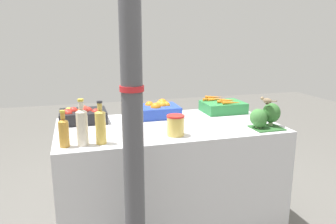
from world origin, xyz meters
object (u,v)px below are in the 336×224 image
at_px(apple_crate, 82,115).
at_px(broccoli_pile, 264,116).
at_px(pickle_jar, 176,125).
at_px(juice_bottle_cloudy, 82,126).
at_px(juice_bottle_golden, 101,126).
at_px(orange_crate, 157,110).
at_px(support_pole, 132,109).
at_px(carrot_crate, 223,106).
at_px(sparrow_bird, 267,100).
at_px(juice_bottle_amber, 64,132).

height_order(apple_crate, broccoli_pile, broccoli_pile).
relative_size(broccoli_pile, pickle_jar, 1.79).
bearing_deg(juice_bottle_cloudy, apple_crate, 88.45).
bearing_deg(apple_crate, juice_bottle_golden, -80.50).
bearing_deg(orange_crate, apple_crate, -179.17).
bearing_deg(support_pole, broccoli_pile, 20.21).
distance_m(apple_crate, carrot_crate, 1.21).
distance_m(orange_crate, pickle_jar, 0.55).
distance_m(apple_crate, sparrow_bird, 1.41).
bearing_deg(pickle_jar, juice_bottle_amber, -177.37).
distance_m(support_pole, broccoli_pile, 1.13).
bearing_deg(sparrow_bird, support_pole, 83.61).
relative_size(apple_crate, juice_bottle_golden, 1.29).
height_order(orange_crate, juice_bottle_amber, juice_bottle_amber).
bearing_deg(juice_bottle_golden, juice_bottle_cloudy, -180.00).
relative_size(apple_crate, juice_bottle_amber, 1.55).
distance_m(juice_bottle_amber, sparrow_bird, 1.42).
xyz_separation_m(support_pole, sparrow_bird, (1.06, 0.39, -0.09)).
bearing_deg(sparrow_bird, carrot_crate, -17.86).
bearing_deg(pickle_jar, orange_crate, 88.56).
height_order(juice_bottle_golden, pickle_jar, juice_bottle_golden).
relative_size(pickle_jar, sparrow_bird, 1.12).
bearing_deg(sparrow_bird, broccoli_pile, 70.06).
bearing_deg(juice_bottle_cloudy, juice_bottle_golden, 0.00).
bearing_deg(orange_crate, juice_bottle_golden, -131.45).
xyz_separation_m(juice_bottle_amber, sparrow_bird, (1.42, 0.03, 0.11)).
relative_size(broccoli_pile, juice_bottle_golden, 0.92).
bearing_deg(broccoli_pile, juice_bottle_golden, -178.51).
height_order(carrot_crate, pickle_jar, pickle_jar).
bearing_deg(apple_crate, support_pole, -75.62).
bearing_deg(juice_bottle_golden, juice_bottle_amber, -180.00).
relative_size(orange_crate, juice_bottle_cloudy, 1.21).
relative_size(support_pole, sparrow_bird, 17.50).
distance_m(orange_crate, juice_bottle_cloudy, 0.86).
bearing_deg(juice_bottle_cloudy, carrot_crate, 25.30).
bearing_deg(sparrow_bird, apple_crate, 40.72).
bearing_deg(apple_crate, pickle_jar, -42.18).
height_order(carrot_crate, broccoli_pile, broccoli_pile).
distance_m(broccoli_pile, sparrow_bird, 0.12).
bearing_deg(sparrow_bird, orange_crate, 24.44).
bearing_deg(support_pole, juice_bottle_cloudy, 125.69).
xyz_separation_m(apple_crate, juice_bottle_golden, (0.10, -0.58, 0.06)).
xyz_separation_m(apple_crate, juice_bottle_cloudy, (-0.02, -0.58, 0.07)).
height_order(juice_bottle_cloudy, pickle_jar, juice_bottle_cloudy).
relative_size(juice_bottle_cloudy, sparrow_bird, 2.32).
relative_size(carrot_crate, pickle_jar, 2.51).
height_order(orange_crate, carrot_crate, orange_crate).
relative_size(orange_crate, juice_bottle_golden, 1.29).
bearing_deg(pickle_jar, apple_crate, 137.82).
xyz_separation_m(apple_crate, juice_bottle_amber, (-0.13, -0.58, 0.04)).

